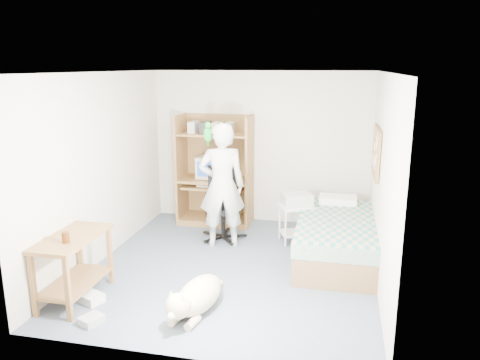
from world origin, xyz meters
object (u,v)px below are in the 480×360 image
(person, at_px, (222,186))
(printer_cart, at_px, (296,218))
(side_desk, at_px, (73,258))
(computer_hutch, at_px, (216,175))
(office_chair, at_px, (223,213))
(bed, at_px, (336,238))
(dog, at_px, (196,296))

(person, relative_size, printer_cart, 3.09)
(side_desk, relative_size, printer_cart, 1.70)
(computer_hutch, height_order, office_chair, computer_hutch)
(office_chair, relative_size, printer_cart, 1.86)
(computer_hutch, relative_size, person, 0.99)
(bed, relative_size, office_chair, 1.85)
(office_chair, xyz_separation_m, printer_cart, (1.11, 0.06, -0.01))
(printer_cart, bearing_deg, bed, -61.97)
(computer_hutch, relative_size, bed, 0.89)
(bed, relative_size, dog, 1.77)
(computer_hutch, xyz_separation_m, person, (0.37, -1.01, 0.08))
(bed, xyz_separation_m, side_desk, (-2.85, -1.82, 0.21))
(computer_hutch, relative_size, side_desk, 1.80)
(computer_hutch, height_order, bed, computer_hutch)
(computer_hutch, xyz_separation_m, office_chair, (0.30, -0.70, -0.43))
(person, distance_m, dog, 2.08)
(computer_hutch, bearing_deg, dog, -78.95)
(person, bearing_deg, printer_cart, -178.48)
(bed, distance_m, printer_cart, 0.77)
(bed, height_order, printer_cart, bed)
(computer_hutch, height_order, person, person)
(bed, xyz_separation_m, dog, (-1.42, -1.82, -0.10))
(person, distance_m, printer_cart, 1.22)
(office_chair, relative_size, dog, 0.95)
(bed, bearing_deg, side_desk, -147.50)
(computer_hutch, xyz_separation_m, bed, (2.00, -1.12, -0.53))
(bed, height_order, side_desk, side_desk)
(bed, distance_m, dog, 2.32)
(computer_hutch, xyz_separation_m, printer_cart, (1.41, -0.64, -0.44))
(side_desk, bearing_deg, bed, 32.50)
(side_desk, bearing_deg, person, 57.80)
(computer_hutch, bearing_deg, side_desk, -106.14)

